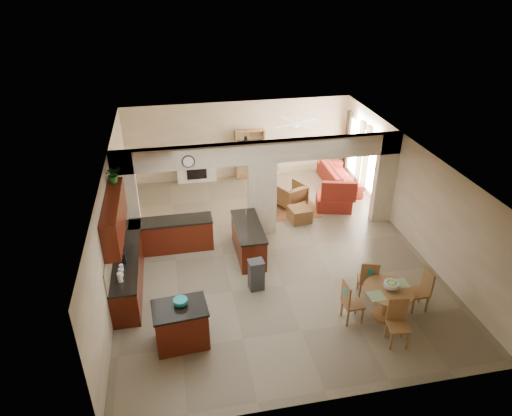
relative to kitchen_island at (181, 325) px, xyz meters
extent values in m
plane|color=#786D53|center=(2.53, 3.04, -0.48)|extent=(10.00, 10.00, 0.00)
plane|color=white|center=(2.53, 3.04, 2.32)|extent=(10.00, 10.00, 0.00)
plane|color=beige|center=(2.53, 8.04, 0.92)|extent=(8.00, 0.00, 8.00)
plane|color=beige|center=(2.53, -1.96, 0.92)|extent=(8.00, 0.00, 8.00)
plane|color=beige|center=(-1.47, 3.04, 0.92)|extent=(0.00, 10.00, 10.00)
plane|color=beige|center=(6.53, 3.04, 0.92)|extent=(0.00, 10.00, 10.00)
cube|color=beige|center=(-1.17, 4.04, 0.92)|extent=(0.60, 0.25, 2.80)
cube|color=beige|center=(2.53, 4.04, 0.62)|extent=(0.80, 0.25, 2.20)
cube|color=beige|center=(6.23, 4.04, 0.92)|extent=(0.60, 0.25, 2.80)
cube|color=beige|center=(2.53, 4.04, 2.02)|extent=(8.00, 0.25, 0.60)
cube|color=#411907|center=(-1.17, 2.24, -0.05)|extent=(0.60, 3.20, 0.86)
cube|color=black|center=(-1.17, 2.24, 0.41)|extent=(0.62, 3.22, 0.05)
cube|color=#C2B483|center=(-1.45, 2.24, 0.72)|extent=(0.02, 3.20, 0.55)
cube|color=#411907|center=(-0.07, 3.61, -0.05)|extent=(2.20, 0.60, 0.86)
cube|color=black|center=(-0.07, 3.61, 0.41)|extent=(2.22, 0.62, 0.05)
cube|color=#411907|center=(-1.29, 2.24, 1.44)|extent=(0.35, 2.40, 0.90)
cube|color=#411907|center=(1.93, 2.94, -0.05)|extent=(0.65, 1.80, 0.86)
cube|color=black|center=(1.93, 2.94, 0.41)|extent=(0.70, 1.85, 0.05)
cube|color=silver|center=(1.93, 2.09, -0.06)|extent=(0.58, 0.04, 0.70)
cylinder|color=#482818|center=(0.53, 3.89, 1.97)|extent=(0.34, 0.03, 0.34)
cube|color=#975A36|center=(3.73, 5.14, -0.47)|extent=(1.60, 1.30, 0.01)
cube|color=silver|center=(0.93, 7.88, 0.07)|extent=(1.40, 0.28, 1.10)
cube|color=black|center=(0.93, 7.74, 0.02)|extent=(0.70, 0.04, 0.70)
cube|color=silver|center=(0.93, 7.86, 0.67)|extent=(1.60, 0.35, 0.10)
cube|color=brown|center=(2.88, 7.86, 0.42)|extent=(1.00, 0.32, 1.80)
cube|color=white|center=(6.50, 5.34, 0.72)|extent=(0.02, 0.90, 1.90)
cube|color=white|center=(6.50, 7.04, 0.72)|extent=(0.02, 0.90, 1.90)
cube|color=white|center=(6.50, 6.19, 0.57)|extent=(0.02, 0.70, 2.10)
cube|color=#3B1D17|center=(6.46, 4.74, 0.72)|extent=(0.10, 0.28, 2.30)
cube|color=#3B1D17|center=(6.46, 5.94, 0.72)|extent=(0.10, 0.28, 2.30)
cube|color=#3B1D17|center=(6.46, 6.44, 0.72)|extent=(0.10, 0.28, 2.30)
cube|color=#3B1D17|center=(6.46, 7.64, 0.72)|extent=(0.10, 0.28, 2.30)
cylinder|color=white|center=(4.03, 6.04, 2.08)|extent=(1.00, 1.00, 0.10)
cube|color=#411907|center=(0.00, 0.00, -0.03)|extent=(1.10, 0.82, 0.90)
cube|color=black|center=(0.00, 0.00, 0.45)|extent=(1.16, 0.87, 0.05)
cylinder|color=teal|center=(0.03, 0.07, 0.54)|extent=(0.29, 0.29, 0.14)
cube|color=#2F2F31|center=(1.86, 1.47, -0.11)|extent=(0.37, 0.33, 0.74)
cylinder|color=brown|center=(4.50, -0.06, 0.25)|extent=(1.10, 1.10, 0.04)
cylinder|color=brown|center=(4.50, -0.06, -0.10)|extent=(0.16, 0.16, 0.71)
cylinder|color=brown|center=(4.50, -0.06, -0.45)|extent=(0.56, 0.56, 0.06)
cylinder|color=#78C229|center=(4.56, -0.03, 0.36)|extent=(0.33, 0.33, 0.18)
imported|color=maroon|center=(5.83, 6.55, -0.13)|extent=(2.40, 1.00, 0.69)
cube|color=maroon|center=(5.09, 5.01, -0.26)|extent=(1.27, 1.13, 0.43)
imported|color=maroon|center=(3.78, 5.43, -0.10)|extent=(1.09, 1.10, 0.76)
cube|color=maroon|center=(3.79, 4.42, -0.26)|extent=(0.68, 0.68, 0.44)
imported|color=#16541A|center=(-1.29, 3.16, 2.10)|extent=(0.47, 0.44, 0.42)
cube|color=brown|center=(4.38, 0.74, -0.03)|extent=(0.52, 0.52, 0.05)
cube|color=brown|center=(4.59, 0.86, -0.26)|extent=(0.04, 0.04, 0.44)
cube|color=brown|center=(4.26, 0.95, -0.26)|extent=(0.04, 0.04, 0.44)
cube|color=brown|center=(4.50, 0.53, -0.26)|extent=(0.04, 0.04, 0.44)
cube|color=brown|center=(4.17, 0.62, -0.26)|extent=(0.04, 0.04, 0.44)
cube|color=brown|center=(4.33, 0.55, 0.27)|extent=(0.42, 0.15, 0.55)
cube|color=teal|center=(4.33, 0.53, 0.34)|extent=(0.14, 0.05, 0.14)
cube|color=brown|center=(5.31, 0.06, -0.03)|extent=(0.42, 0.42, 0.05)
cube|color=brown|center=(5.15, 0.23, -0.26)|extent=(0.04, 0.04, 0.44)
cube|color=brown|center=(5.14, -0.11, -0.26)|extent=(0.04, 0.04, 0.44)
cube|color=brown|center=(5.49, 0.22, -0.26)|extent=(0.04, 0.04, 0.44)
cube|color=brown|center=(5.48, -0.12, -0.26)|extent=(0.04, 0.04, 0.44)
cube|color=brown|center=(5.50, 0.05, 0.27)|extent=(0.04, 0.42, 0.55)
cube|color=teal|center=(5.53, 0.05, 0.34)|extent=(0.01, 0.14, 0.14)
cube|color=brown|center=(4.38, -0.87, -0.03)|extent=(0.48, 0.48, 0.05)
cube|color=brown|center=(4.18, -1.01, -0.26)|extent=(0.04, 0.04, 0.44)
cube|color=brown|center=(4.52, -1.06, -0.26)|extent=(0.04, 0.04, 0.44)
cube|color=brown|center=(4.23, -0.67, -0.26)|extent=(0.04, 0.04, 0.44)
cube|color=brown|center=(4.57, -0.73, -0.26)|extent=(0.04, 0.04, 0.44)
cube|color=brown|center=(4.40, -0.68, 0.27)|extent=(0.42, 0.10, 0.55)
cube|color=teal|center=(4.41, -0.66, 0.34)|extent=(0.14, 0.03, 0.14)
cube|color=brown|center=(3.73, -0.02, -0.03)|extent=(0.43, 0.43, 0.05)
cube|color=brown|center=(3.90, -0.19, -0.26)|extent=(0.04, 0.04, 0.44)
cube|color=brown|center=(3.89, 0.15, -0.26)|extent=(0.04, 0.04, 0.44)
cube|color=brown|center=(3.56, -0.20, -0.26)|extent=(0.04, 0.04, 0.44)
cube|color=brown|center=(3.55, 0.14, -0.26)|extent=(0.04, 0.04, 0.44)
cube|color=brown|center=(3.54, -0.03, 0.27)|extent=(0.05, 0.42, 0.55)
cube|color=teal|center=(3.51, -0.03, 0.34)|extent=(0.01, 0.14, 0.14)
camera|label=1|loc=(0.15, -7.21, 6.60)|focal=32.00mm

